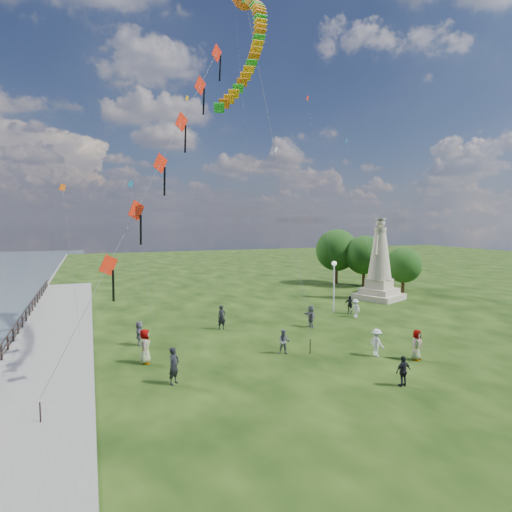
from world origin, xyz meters
name	(u,v)px	position (x,y,z in m)	size (l,w,h in m)	color
waterfront	(26,356)	(-15.24, 8.99, -0.06)	(200.00, 200.00, 1.51)	#33444C
statue	(380,269)	(15.39, 16.06, 3.07)	(5.28, 5.28, 8.12)	tan
lamppost	(334,276)	(7.81, 12.28, 3.23)	(0.41, 0.41, 4.47)	silver
tree_row	(357,254)	(18.35, 24.16, 3.86)	(7.32, 13.39, 6.83)	#382314
person_0	(174,366)	(-7.90, 1.25, 0.91)	(0.66, 0.43, 1.81)	black
person_1	(284,342)	(-0.95, 3.55, 0.74)	(0.72, 0.44, 1.48)	#595960
person_2	(377,343)	(3.93, 1.24, 0.81)	(1.04, 0.54, 1.61)	silver
person_3	(403,371)	(2.27, -3.00, 0.74)	(0.87, 0.44, 1.48)	black
person_4	(417,345)	(5.61, -0.15, 0.87)	(0.85, 0.52, 1.74)	#595960
person_5	(139,333)	(-8.75, 8.54, 0.78)	(1.45, 0.63, 1.56)	#595960
person_6	(222,317)	(-2.72, 10.43, 0.88)	(0.64, 0.42, 1.76)	black
person_8	(355,308)	(8.57, 10.16, 0.75)	(0.97, 0.50, 1.50)	silver
person_9	(350,305)	(8.93, 11.52, 0.77)	(0.90, 0.46, 1.54)	black
person_10	(145,346)	(-8.83, 4.83, 0.96)	(0.94, 0.58, 1.93)	#595960
person_11	(311,316)	(3.62, 8.66, 0.83)	(1.54, 0.66, 1.66)	#595960
red_kite_train	(170,149)	(-7.33, 4.61, 11.76)	(10.30, 9.35, 18.97)	black
small_kites	(241,150)	(3.10, 22.58, 15.02)	(30.67, 17.29, 32.73)	#186992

